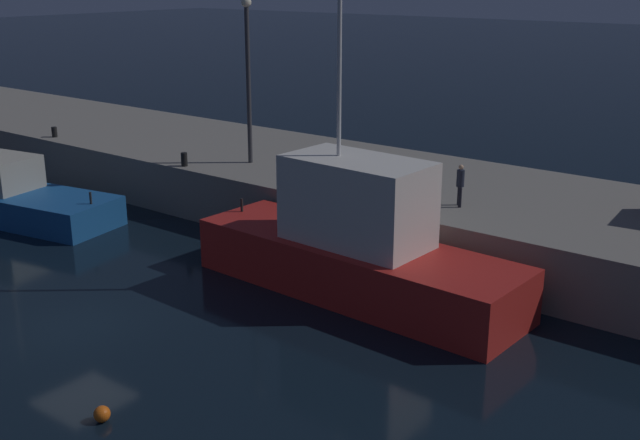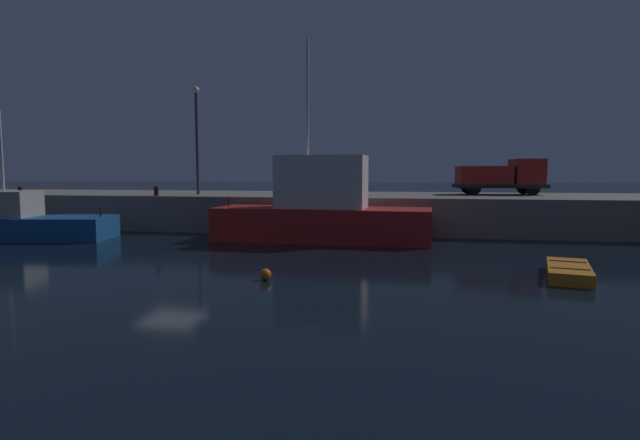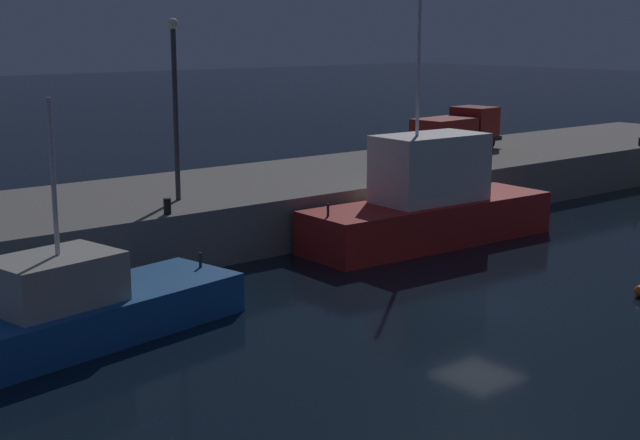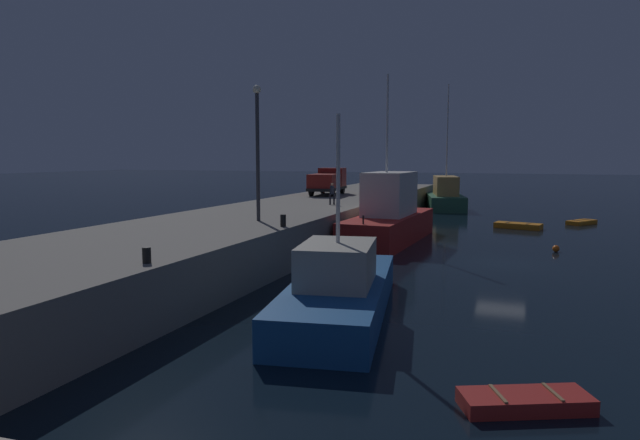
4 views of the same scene
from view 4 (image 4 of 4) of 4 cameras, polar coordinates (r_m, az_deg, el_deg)
name	(u,v)px [view 4 (image 4 of 4)]	position (r m, az deg, el deg)	size (l,w,h in m)	color
ground_plane	(502,264)	(30.77, 18.36, -4.34)	(320.00, 320.00, 0.00)	black
pier_quay	(261,230)	(34.20, -6.19, -1.06)	(74.58, 9.39, 2.24)	gray
fishing_trawler_red	(389,217)	(36.64, 7.21, 0.30)	(11.86, 3.89, 10.84)	red
fishing_boat_white	(339,289)	(19.82, 2.01, -7.22)	(10.92, 4.95, 7.11)	#195193
fishing_boat_orange	(444,197)	(62.01, 12.75, 2.38)	(13.29, 6.44, 13.15)	#2D6647
dinghy_orange_near	(518,226)	(46.05, 19.87, -0.56)	(2.18, 3.72, 0.48)	orange
rowboat_white_mid	(525,401)	(13.84, 20.52, -17.21)	(2.16, 3.07, 0.40)	#B22823
dinghy_red_small	(581,222)	(50.94, 25.50, -0.21)	(3.06, 2.60, 0.38)	orange
mooring_buoy_near	(556,249)	(35.62, 23.29, -2.75)	(0.41, 0.41, 0.41)	orange
lamp_post_east	(258,141)	(29.42, -6.50, 8.11)	(0.44, 0.44, 7.12)	#38383D
utility_truck	(328,181)	(49.17, 0.81, 4.06)	(5.98, 2.74, 2.36)	black
dockworker	(332,192)	(39.10, 1.26, 2.89)	(0.39, 0.39, 1.55)	black
bollard_west	(147,255)	(18.62, -17.55, -3.50)	(0.28, 0.28, 0.52)	black
bollard_central	(410,187)	(57.45, 9.28, 3.36)	(0.28, 0.28, 0.46)	black
bollard_east	(283,221)	(26.96, -3.85, -0.06)	(0.28, 0.28, 0.60)	black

